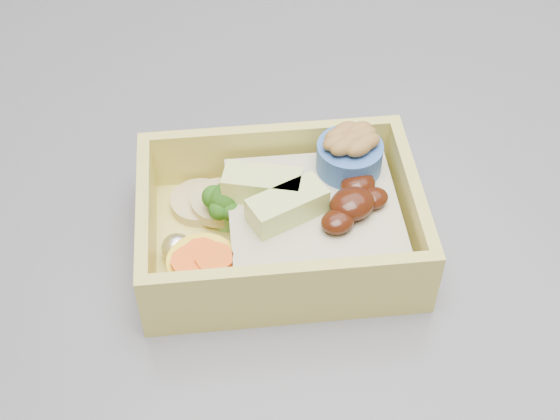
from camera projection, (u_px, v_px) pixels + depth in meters
bento_box at (289, 219)px, 0.46m from camera, size 0.20×0.17×0.06m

